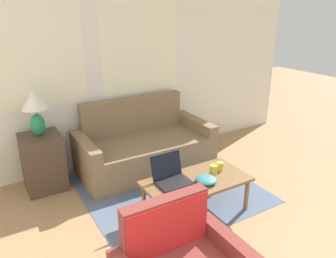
% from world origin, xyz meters
% --- Properties ---
extents(wall_back, '(6.25, 0.06, 2.60)m').
position_xyz_m(wall_back, '(-0.00, 3.99, 1.31)').
color(wall_back, white).
rests_on(wall_back, ground_plane).
extents(rug, '(1.93, 1.85, 0.01)m').
position_xyz_m(rug, '(0.37, 2.92, 0.00)').
color(rug, slate).
rests_on(rug, ground_plane).
extents(couch, '(1.71, 0.84, 0.89)m').
position_xyz_m(couch, '(0.38, 3.56, 0.27)').
color(couch, '#846B4C').
rests_on(couch, ground_plane).
extents(side_table, '(0.44, 0.44, 0.67)m').
position_xyz_m(side_table, '(-0.86, 3.67, 0.33)').
color(side_table, '#4C3D2D').
rests_on(side_table, ground_plane).
extents(table_lamp, '(0.28, 0.28, 0.53)m').
position_xyz_m(table_lamp, '(-0.86, 3.67, 1.01)').
color(table_lamp, '#1E8451').
rests_on(table_lamp, side_table).
extents(coffee_table, '(1.07, 0.56, 0.39)m').
position_xyz_m(coffee_table, '(0.37, 2.35, 0.35)').
color(coffee_table, brown).
rests_on(coffee_table, ground_plane).
extents(laptop, '(0.33, 0.31, 0.26)m').
position_xyz_m(laptop, '(0.14, 2.46, 0.44)').
color(laptop, black).
rests_on(laptop, coffee_table).
extents(cup_navy, '(0.07, 0.07, 0.09)m').
position_xyz_m(cup_navy, '(0.70, 2.39, 0.43)').
color(cup_navy, gold).
rests_on(cup_navy, coffee_table).
extents(cup_yellow, '(0.08, 0.08, 0.11)m').
position_xyz_m(cup_yellow, '(0.59, 2.35, 0.44)').
color(cup_yellow, gold).
rests_on(cup_yellow, coffee_table).
extents(snack_bowl, '(0.21, 0.21, 0.06)m').
position_xyz_m(snack_bowl, '(0.42, 2.26, 0.42)').
color(snack_bowl, teal).
rests_on(snack_bowl, coffee_table).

